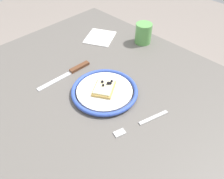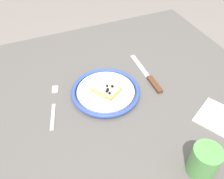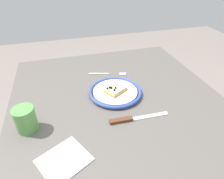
{
  "view_description": "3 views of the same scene",
  "coord_description": "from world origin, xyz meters",
  "px_view_note": "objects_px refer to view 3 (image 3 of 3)",
  "views": [
    {
      "loc": [
        -0.5,
        0.4,
        1.35
      ],
      "look_at": [
        -0.07,
        -0.02,
        0.78
      ],
      "focal_mm": 36.6,
      "sensor_mm": 36.0,
      "label": 1
    },
    {
      "loc": [
        -0.28,
        -0.57,
        1.38
      ],
      "look_at": [
        -0.04,
        -0.02,
        0.8
      ],
      "focal_mm": 39.22,
      "sensor_mm": 36.0,
      "label": 2
    },
    {
      "loc": [
        0.64,
        -0.21,
        1.29
      ],
      "look_at": [
        -0.08,
        -0.01,
        0.78
      ],
      "focal_mm": 31.22,
      "sensor_mm": 36.0,
      "label": 3
    }
  ],
  "objects_px": {
    "dining_table": "(118,118)",
    "fork": "(108,74)",
    "cup": "(25,119)",
    "pizza_slice_near": "(115,90)",
    "knife": "(129,119)",
    "napkin": "(64,160)",
    "plate": "(114,92)"
  },
  "relations": [
    {
      "from": "napkin",
      "to": "pizza_slice_near",
      "type": "bearing_deg",
      "value": 139.74
    },
    {
      "from": "dining_table",
      "to": "napkin",
      "type": "xyz_separation_m",
      "value": [
        0.24,
        -0.25,
        0.1
      ]
    },
    {
      "from": "pizza_slice_near",
      "to": "knife",
      "type": "relative_size",
      "value": 0.47
    },
    {
      "from": "knife",
      "to": "napkin",
      "type": "xyz_separation_m",
      "value": [
        0.12,
        -0.26,
        -0.0
      ]
    },
    {
      "from": "pizza_slice_near",
      "to": "fork",
      "type": "xyz_separation_m",
      "value": [
        -0.19,
        0.02,
        -0.02
      ]
    },
    {
      "from": "napkin",
      "to": "knife",
      "type": "bearing_deg",
      "value": 114.52
    },
    {
      "from": "dining_table",
      "to": "fork",
      "type": "xyz_separation_m",
      "value": [
        -0.24,
        0.01,
        0.1
      ]
    },
    {
      "from": "dining_table",
      "to": "napkin",
      "type": "bearing_deg",
      "value": -46.53
    },
    {
      "from": "plate",
      "to": "fork",
      "type": "height_order",
      "value": "plate"
    },
    {
      "from": "fork",
      "to": "napkin",
      "type": "distance_m",
      "value": 0.55
    },
    {
      "from": "pizza_slice_near",
      "to": "dining_table",
      "type": "bearing_deg",
      "value": 2.39
    },
    {
      "from": "cup",
      "to": "pizza_slice_near",
      "type": "bearing_deg",
      "value": 108.57
    },
    {
      "from": "cup",
      "to": "napkin",
      "type": "relative_size",
      "value": 0.65
    },
    {
      "from": "fork",
      "to": "cup",
      "type": "bearing_deg",
      "value": -50.97
    },
    {
      "from": "plate",
      "to": "pizza_slice_near",
      "type": "relative_size",
      "value": 2.16
    },
    {
      "from": "knife",
      "to": "cup",
      "type": "height_order",
      "value": "cup"
    },
    {
      "from": "napkin",
      "to": "cup",
      "type": "bearing_deg",
      "value": -146.21
    },
    {
      "from": "dining_table",
      "to": "napkin",
      "type": "height_order",
      "value": "napkin"
    },
    {
      "from": "cup",
      "to": "plate",
      "type": "bearing_deg",
      "value": 108.99
    },
    {
      "from": "pizza_slice_near",
      "to": "napkin",
      "type": "relative_size",
      "value": 0.78
    },
    {
      "from": "napkin",
      "to": "fork",
      "type": "bearing_deg",
      "value": 151.12
    },
    {
      "from": "knife",
      "to": "napkin",
      "type": "bearing_deg",
      "value": -65.48
    },
    {
      "from": "knife",
      "to": "napkin",
      "type": "height_order",
      "value": "knife"
    },
    {
      "from": "dining_table",
      "to": "fork",
      "type": "relative_size",
      "value": 5.24
    },
    {
      "from": "knife",
      "to": "dining_table",
      "type": "bearing_deg",
      "value": -178.56
    },
    {
      "from": "plate",
      "to": "cup",
      "type": "xyz_separation_m",
      "value": [
        0.13,
        -0.36,
        0.04
      ]
    },
    {
      "from": "dining_table",
      "to": "pizza_slice_near",
      "type": "bearing_deg",
      "value": -177.61
    },
    {
      "from": "fork",
      "to": "knife",
      "type": "bearing_deg",
      "value": -1.55
    },
    {
      "from": "knife",
      "to": "plate",
      "type": "bearing_deg",
      "value": -177.75
    },
    {
      "from": "pizza_slice_near",
      "to": "fork",
      "type": "height_order",
      "value": "pizza_slice_near"
    },
    {
      "from": "plate",
      "to": "knife",
      "type": "bearing_deg",
      "value": 2.25
    },
    {
      "from": "dining_table",
      "to": "napkin",
      "type": "relative_size",
      "value": 7.23
    }
  ]
}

